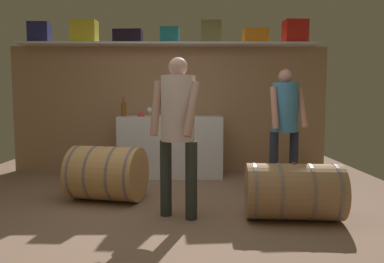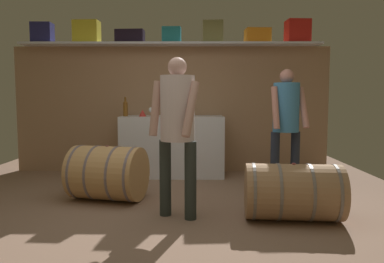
{
  "view_description": "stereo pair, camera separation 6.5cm",
  "coord_description": "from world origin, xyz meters",
  "px_view_note": "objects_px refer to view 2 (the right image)",
  "views": [
    {
      "loc": [
        0.29,
        -3.47,
        1.18
      ],
      "look_at": [
        0.33,
        0.52,
        0.82
      ],
      "focal_mm": 34.36,
      "sensor_mm": 36.0,
      "label": 1
    },
    {
      "loc": [
        0.36,
        -3.47,
        1.18
      ],
      "look_at": [
        0.33,
        0.52,
        0.82
      ],
      "focal_mm": 34.36,
      "sensor_mm": 36.0,
      "label": 2
    }
  ],
  "objects_px": {
    "red_funnel": "(143,113)",
    "wine_barrel_far": "(293,192)",
    "wine_glass": "(151,110)",
    "toolcase_yellow": "(87,32)",
    "wine_bottle_green": "(178,107)",
    "winemaker_pouring": "(177,120)",
    "toolcase_orange": "(257,36)",
    "wine_bottle_amber": "(125,108)",
    "visitor_tasting": "(286,116)",
    "toolcase_olive": "(213,32)",
    "wine_barrel_near": "(108,173)",
    "toolcase_red": "(297,32)",
    "toolcase_black": "(130,37)",
    "toolcase_teal": "(172,35)",
    "toolcase_navy": "(42,33)",
    "work_cabinet": "(173,146)"
  },
  "relations": [
    {
      "from": "toolcase_olive",
      "to": "wine_glass",
      "type": "bearing_deg",
      "value": -158.71
    },
    {
      "from": "wine_glass",
      "to": "winemaker_pouring",
      "type": "bearing_deg",
      "value": -76.12
    },
    {
      "from": "toolcase_red",
      "to": "wine_glass",
      "type": "distance_m",
      "value": 2.56
    },
    {
      "from": "toolcase_yellow",
      "to": "wine_barrel_near",
      "type": "distance_m",
      "value": 2.55
    },
    {
      "from": "wine_bottle_green",
      "to": "wine_barrel_far",
      "type": "relative_size",
      "value": 0.3
    },
    {
      "from": "wine_bottle_green",
      "to": "wine_glass",
      "type": "height_order",
      "value": "wine_bottle_green"
    },
    {
      "from": "toolcase_navy",
      "to": "wine_glass",
      "type": "bearing_deg",
      "value": -11.78
    },
    {
      "from": "toolcase_olive",
      "to": "visitor_tasting",
      "type": "distance_m",
      "value": 1.89
    },
    {
      "from": "toolcase_yellow",
      "to": "visitor_tasting",
      "type": "distance_m",
      "value": 3.3
    },
    {
      "from": "wine_barrel_near",
      "to": "toolcase_yellow",
      "type": "bearing_deg",
      "value": 126.31
    },
    {
      "from": "toolcase_red",
      "to": "wine_glass",
      "type": "xyz_separation_m",
      "value": [
        -2.24,
        -0.3,
        -1.2
      ]
    },
    {
      "from": "toolcase_olive",
      "to": "wine_bottle_amber",
      "type": "relative_size",
      "value": 1.15
    },
    {
      "from": "toolcase_navy",
      "to": "wine_barrel_near",
      "type": "xyz_separation_m",
      "value": [
        1.35,
        -1.59,
        -1.87
      ]
    },
    {
      "from": "toolcase_navy",
      "to": "red_funnel",
      "type": "distance_m",
      "value": 2.04
    },
    {
      "from": "wine_barrel_far",
      "to": "winemaker_pouring",
      "type": "distance_m",
      "value": 1.32
    },
    {
      "from": "wine_bottle_amber",
      "to": "wine_glass",
      "type": "xyz_separation_m",
      "value": [
        0.39,
        -0.0,
        -0.03
      ]
    },
    {
      "from": "work_cabinet",
      "to": "red_funnel",
      "type": "bearing_deg",
      "value": -161.52
    },
    {
      "from": "red_funnel",
      "to": "wine_barrel_far",
      "type": "bearing_deg",
      "value": -48.19
    },
    {
      "from": "toolcase_red",
      "to": "wine_barrel_far",
      "type": "distance_m",
      "value": 3.06
    },
    {
      "from": "toolcase_black",
      "to": "toolcase_yellow",
      "type": "bearing_deg",
      "value": -176.68
    },
    {
      "from": "toolcase_navy",
      "to": "wine_bottle_amber",
      "type": "distance_m",
      "value": 1.78
    },
    {
      "from": "toolcase_teal",
      "to": "work_cabinet",
      "type": "height_order",
      "value": "toolcase_teal"
    },
    {
      "from": "toolcase_orange",
      "to": "wine_bottle_amber",
      "type": "bearing_deg",
      "value": -175.06
    },
    {
      "from": "toolcase_red",
      "to": "wine_glass",
      "type": "height_order",
      "value": "toolcase_red"
    },
    {
      "from": "wine_bottle_green",
      "to": "wine_glass",
      "type": "bearing_deg",
      "value": -159.04
    },
    {
      "from": "toolcase_olive",
      "to": "wine_barrel_near",
      "type": "bearing_deg",
      "value": -125.68
    },
    {
      "from": "wine_glass",
      "to": "toolcase_yellow",
      "type": "bearing_deg",
      "value": 163.79
    },
    {
      "from": "wine_bottle_amber",
      "to": "wine_barrel_far",
      "type": "height_order",
      "value": "wine_bottle_amber"
    },
    {
      "from": "wine_glass",
      "to": "toolcase_teal",
      "type": "bearing_deg",
      "value": 45.59
    },
    {
      "from": "wine_bottle_amber",
      "to": "wine_bottle_green",
      "type": "bearing_deg",
      "value": 10.63
    },
    {
      "from": "red_funnel",
      "to": "winemaker_pouring",
      "type": "bearing_deg",
      "value": -72.13
    },
    {
      "from": "work_cabinet",
      "to": "visitor_tasting",
      "type": "height_order",
      "value": "visitor_tasting"
    },
    {
      "from": "toolcase_black",
      "to": "red_funnel",
      "type": "distance_m",
      "value": 1.25
    },
    {
      "from": "toolcase_teal",
      "to": "toolcase_orange",
      "type": "relative_size",
      "value": 0.77
    },
    {
      "from": "red_funnel",
      "to": "toolcase_yellow",
      "type": "bearing_deg",
      "value": 157.86
    },
    {
      "from": "wine_bottle_green",
      "to": "winemaker_pouring",
      "type": "distance_m",
      "value": 2.08
    },
    {
      "from": "visitor_tasting",
      "to": "wine_glass",
      "type": "bearing_deg",
      "value": -35.39
    },
    {
      "from": "wine_glass",
      "to": "wine_barrel_near",
      "type": "bearing_deg",
      "value": -105.81
    },
    {
      "from": "toolcase_red",
      "to": "winemaker_pouring",
      "type": "bearing_deg",
      "value": -131.79
    },
    {
      "from": "wine_bottle_amber",
      "to": "wine_barrel_near",
      "type": "relative_size",
      "value": 0.31
    },
    {
      "from": "toolcase_black",
      "to": "toolcase_olive",
      "type": "xyz_separation_m",
      "value": [
        1.29,
        0.0,
        0.06
      ]
    },
    {
      "from": "wine_barrel_far",
      "to": "toolcase_olive",
      "type": "bearing_deg",
      "value": 110.94
    },
    {
      "from": "toolcase_teal",
      "to": "wine_bottle_amber",
      "type": "xyz_separation_m",
      "value": [
        -0.68,
        -0.29,
        -1.12
      ]
    },
    {
      "from": "visitor_tasting",
      "to": "toolcase_navy",
      "type": "bearing_deg",
      "value": -28.75
    },
    {
      "from": "toolcase_yellow",
      "to": "wine_barrel_near",
      "type": "bearing_deg",
      "value": -64.67
    },
    {
      "from": "work_cabinet",
      "to": "red_funnel",
      "type": "distance_m",
      "value": 0.68
    },
    {
      "from": "wine_bottle_amber",
      "to": "winemaker_pouring",
      "type": "bearing_deg",
      "value": -65.87
    },
    {
      "from": "wine_glass",
      "to": "wine_barrel_far",
      "type": "xyz_separation_m",
      "value": [
        1.6,
        -2.0,
        -0.73
      ]
    },
    {
      "from": "wine_barrel_far",
      "to": "wine_glass",
      "type": "bearing_deg",
      "value": 133.49
    },
    {
      "from": "toolcase_olive",
      "to": "wine_bottle_amber",
      "type": "xyz_separation_m",
      "value": [
        -1.32,
        -0.29,
        -1.16
      ]
    }
  ]
}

